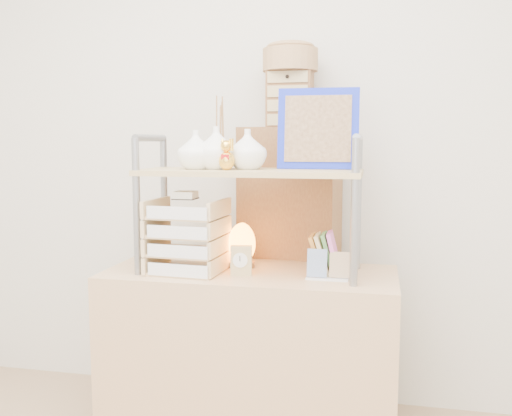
% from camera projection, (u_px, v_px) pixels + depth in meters
% --- Properties ---
extents(desk, '(1.20, 0.50, 0.75)m').
position_uv_depth(desk, '(250.00, 358.00, 2.41)').
color(desk, tan).
rests_on(desk, ground).
extents(cabinet, '(0.48, 0.29, 1.35)m').
position_uv_depth(cabinet, '(289.00, 270.00, 2.71)').
color(cabinet, brown).
rests_on(cabinet, ground).
extents(hutch, '(0.90, 0.34, 0.75)m').
position_uv_depth(hutch, '(245.00, 163.00, 2.33)').
color(hutch, gray).
rests_on(hutch, desk).
extents(letter_tray, '(0.29, 0.28, 0.34)m').
position_uv_depth(letter_tray, '(186.00, 240.00, 2.33)').
color(letter_tray, '#DEB785').
rests_on(letter_tray, desk).
extents(salt_lamp, '(0.13, 0.12, 0.19)m').
position_uv_depth(salt_lamp, '(242.00, 245.00, 2.44)').
color(salt_lamp, brown).
rests_on(salt_lamp, desk).
extents(desk_clock, '(0.09, 0.05, 0.12)m').
position_uv_depth(desk_clock, '(241.00, 260.00, 2.29)').
color(desk_clock, tan).
rests_on(desk_clock, desk).
extents(postcard_stand, '(0.17, 0.05, 0.12)m').
position_uv_depth(postcard_stand, '(327.00, 271.00, 2.22)').
color(postcard_stand, white).
rests_on(postcard_stand, desk).
extents(drawer_chest, '(0.20, 0.16, 0.25)m').
position_uv_depth(drawer_chest, '(290.00, 99.00, 2.59)').
color(drawer_chest, brown).
rests_on(drawer_chest, cabinet).
extents(woven_basket, '(0.25, 0.25, 0.10)m').
position_uv_depth(woven_basket, '(290.00, 60.00, 2.57)').
color(woven_basket, olive).
rests_on(woven_basket, drawer_chest).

